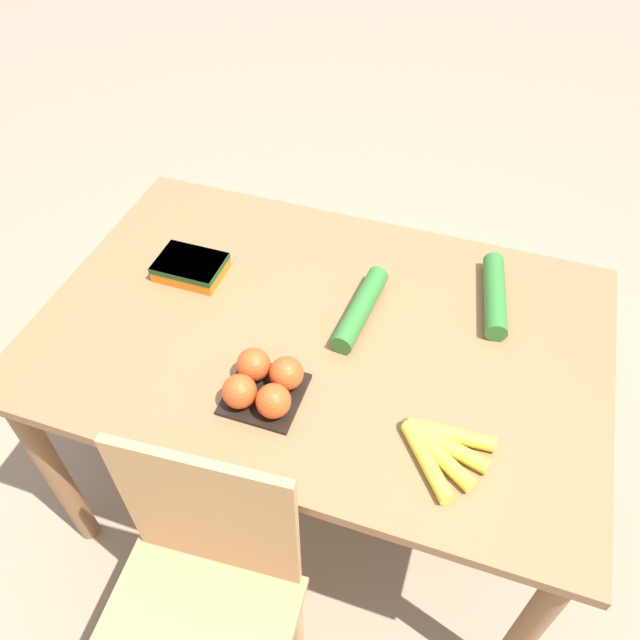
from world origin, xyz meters
The scene contains 8 objects.
ground_plane centered at (0.00, 0.00, 0.00)m, with size 12.00×12.00×0.00m, color gray.
dining_table centered at (0.00, 0.00, 0.67)m, with size 1.40×0.92×0.77m.
chair centered at (0.06, 0.63, 0.49)m, with size 0.45×0.43×0.92m.
banana_bunch centered at (-0.35, 0.25, 0.79)m, with size 0.20×0.18×0.03m.
tomato_pack centered at (0.05, 0.23, 0.81)m, with size 0.17×0.17×0.09m.
carrot_bag centered at (0.39, -0.08, 0.80)m, with size 0.18×0.13×0.05m.
cucumber_near centered at (-0.39, -0.23, 0.80)m, with size 0.10×0.28×0.05m.
cucumber_far centered at (-0.08, -0.07, 0.80)m, with size 0.08×0.28×0.05m.
Camera 1 is at (-0.33, 0.99, 1.92)m, focal length 35.00 mm.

